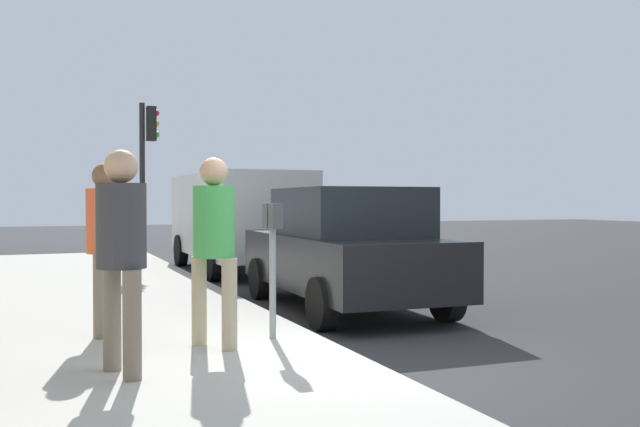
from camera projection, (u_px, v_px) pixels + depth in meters
name	position (u px, v px, depth m)	size (l,w,h in m)	color
ground_plane	(357.00, 369.00, 6.39)	(80.00, 80.00, 0.00)	#2B2B2D
sidewalk_slab	(7.00, 396.00, 5.24)	(28.00, 6.00, 0.15)	#A8A59E
parking_meter	(273.00, 241.00, 7.06)	(0.36, 0.12, 1.41)	gray
pedestrian_at_meter	(214.00, 234.00, 6.62)	(0.49, 0.40, 1.86)	tan
pedestrian_bystander	(121.00, 241.00, 5.57)	(0.54, 0.40, 1.86)	#726656
parking_officer	(105.00, 232.00, 7.27)	(0.53, 0.40, 1.84)	#726656
parked_sedan_near	(345.00, 248.00, 9.87)	(4.46, 2.09, 1.77)	black
parked_van_far	(237.00, 215.00, 15.27)	(5.20, 2.13, 2.18)	silver
traffic_signal	(147.00, 156.00, 15.05)	(0.24, 0.44, 3.60)	black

